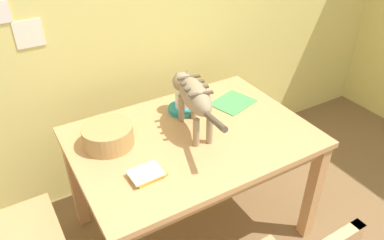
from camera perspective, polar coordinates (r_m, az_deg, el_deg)
The scene contains 9 objects.
wall_rear at distance 2.49m, azimuth -9.63°, elevation 15.94°, with size 5.21×0.11×2.50m.
dining_table at distance 2.15m, azimuth -0.00°, elevation -4.18°, with size 1.32×0.94×0.76m.
cat at distance 2.04m, azimuth 0.16°, elevation 3.81°, with size 0.21×0.69×0.31m.
saucer_bowl at distance 2.30m, azimuth -1.44°, elevation 1.72°, with size 0.18×0.18×0.03m, color teal.
coffee_mug at distance 2.27m, azimuth -1.39°, elevation 3.01°, with size 0.13×0.09×0.09m.
magazine at distance 2.40m, azimuth 6.27°, elevation 2.70°, with size 0.26×0.21×0.01m, color #4BA356.
book_stack at distance 1.83m, azimuth -6.90°, elevation -8.15°, with size 0.18×0.14×0.03m.
wicker_basket at distance 2.04m, azimuth -12.75°, elevation -2.29°, with size 0.27×0.27×0.12m.
wooden_chair_far at distance 2.16m, azimuth -26.60°, elevation -15.74°, with size 0.42×0.42×0.95m.
Camera 1 is at (-0.84, -0.17, 1.98)m, focal length 34.83 mm.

